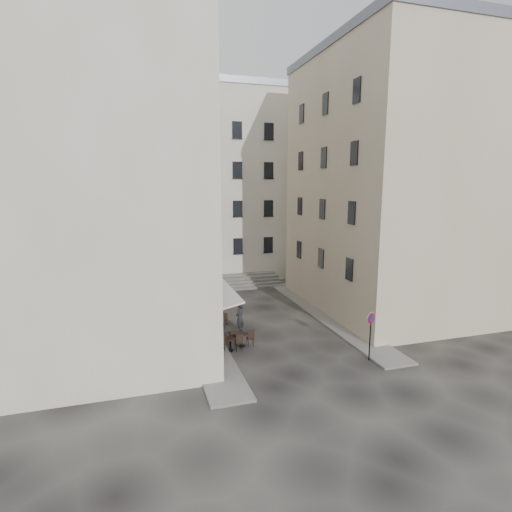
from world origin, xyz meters
name	(u,v)px	position (x,y,z in m)	size (l,w,h in m)	color
ground	(278,335)	(0.00, 0.00, 0.00)	(90.00, 90.00, 0.00)	black
sidewalk_left	(196,321)	(-4.50, 4.00, 0.06)	(2.00, 22.00, 0.12)	slate
sidewalk_right	(323,313)	(4.50, 3.00, 0.06)	(2.00, 18.00, 0.12)	slate
building_left	(88,164)	(-10.50, 3.00, 10.31)	(12.20, 16.20, 20.60)	beige
building_right	(398,183)	(10.50, 3.50, 9.31)	(12.20, 14.20, 18.60)	tan
building_back	(206,184)	(-1.00, 19.00, 9.31)	(18.20, 10.20, 18.60)	beige
cafe_storefront	(205,308)	(-4.32, 1.00, 1.88)	(1.74, 7.30, 3.50)	#420D09
stone_steps	(231,282)	(0.00, 12.57, 0.40)	(9.00, 3.15, 0.80)	#5B5856
bollard_near	(230,339)	(-3.25, -1.00, 0.53)	(0.12, 0.12, 0.98)	black
bollard_mid	(218,319)	(-3.25, 2.50, 0.53)	(0.12, 0.12, 0.98)	black
bollard_far	(209,304)	(-3.25, 6.00, 0.53)	(0.12, 0.12, 0.98)	black
no_parking_sign	(371,327)	(3.40, -4.73, 1.86)	(0.57, 0.22, 2.63)	black
bistro_table_a	(230,343)	(-3.40, -1.48, 0.50)	(1.39, 0.65, 0.98)	black
bistro_table_b	(242,338)	(-2.59, -1.02, 0.50)	(1.39, 0.65, 0.97)	black
bistro_table_c	(214,323)	(-3.60, 2.13, 0.46)	(1.27, 0.60, 0.89)	black
bistro_table_d	(218,320)	(-3.26, 2.69, 0.44)	(1.23, 0.58, 0.87)	black
bistro_table_e	(213,313)	(-3.35, 3.96, 0.50)	(1.40, 0.66, 0.99)	black
pedestrian	(240,317)	(-2.11, 1.28, 0.95)	(0.69, 0.45, 1.90)	black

